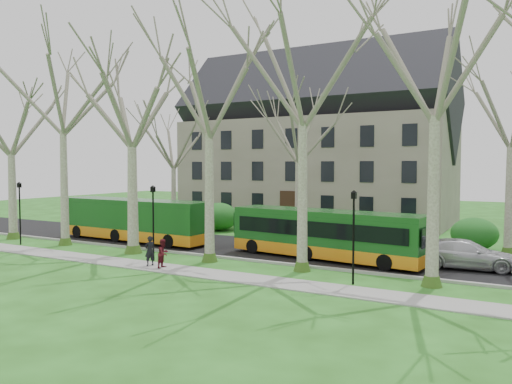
# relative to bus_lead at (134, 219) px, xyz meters

# --- Properties ---
(ground) EXTENTS (120.00, 120.00, 0.00)m
(ground) POSITION_rel_bus_lead_xyz_m (12.04, -3.96, -1.62)
(ground) COLOR #275C1A
(ground) RESTS_ON ground
(sidewalk) EXTENTS (70.00, 2.00, 0.06)m
(sidewalk) POSITION_rel_bus_lead_xyz_m (12.04, -6.46, -1.59)
(sidewalk) COLOR gray
(sidewalk) RESTS_ON ground
(road) EXTENTS (80.00, 8.00, 0.06)m
(road) POSITION_rel_bus_lead_xyz_m (12.04, 1.54, -1.59)
(road) COLOR black
(road) RESTS_ON ground
(curb) EXTENTS (80.00, 0.25, 0.14)m
(curb) POSITION_rel_bus_lead_xyz_m (12.04, -2.46, -1.55)
(curb) COLOR #A5A39E
(curb) RESTS_ON ground
(building) EXTENTS (26.50, 12.20, 16.00)m
(building) POSITION_rel_bus_lead_xyz_m (6.04, 20.04, 6.45)
(building) COLOR slate
(building) RESTS_ON ground
(tree_row_verge) EXTENTS (49.00, 7.00, 14.00)m
(tree_row_verge) POSITION_rel_bus_lead_xyz_m (12.04, -3.66, 5.38)
(tree_row_verge) COLOR gray
(tree_row_verge) RESTS_ON ground
(tree_row_far) EXTENTS (33.00, 7.00, 12.00)m
(tree_row_far) POSITION_rel_bus_lead_xyz_m (10.71, 7.04, 4.38)
(tree_row_far) COLOR gray
(tree_row_far) RESTS_ON ground
(lamp_row) EXTENTS (36.22, 0.22, 4.30)m
(lamp_row) POSITION_rel_bus_lead_xyz_m (12.04, -4.96, 0.96)
(lamp_row) COLOR black
(lamp_row) RESTS_ON ground
(hedges) EXTENTS (30.60, 8.60, 2.00)m
(hedges) POSITION_rel_bus_lead_xyz_m (7.37, 10.04, -0.62)
(hedges) COLOR #154C1B
(hedges) RESTS_ON ground
(bus_lead) EXTENTS (12.55, 3.14, 3.11)m
(bus_lead) POSITION_rel_bus_lead_xyz_m (0.00, 0.00, 0.00)
(bus_lead) COLOR #164F1A
(bus_lead) RESTS_ON road
(bus_follow) EXTENTS (12.00, 4.00, 2.94)m
(bus_follow) POSITION_rel_bus_lead_xyz_m (14.71, 0.11, -0.08)
(bus_follow) COLOR #164F1A
(bus_follow) RESTS_ON road
(sedan) EXTENTS (5.50, 2.74, 1.54)m
(sedan) POSITION_rel_bus_lead_xyz_m (22.26, 1.13, -0.79)
(sedan) COLOR #BABBBF
(sedan) RESTS_ON road
(pedestrian_a) EXTENTS (0.60, 0.70, 1.62)m
(pedestrian_a) POSITION_rel_bus_lead_xyz_m (7.01, -6.40, -0.74)
(pedestrian_a) COLOR black
(pedestrian_a) RESTS_ON sidewalk
(pedestrian_b) EXTENTS (0.64, 0.80, 1.55)m
(pedestrian_b) POSITION_rel_bus_lead_xyz_m (8.03, -6.50, -0.78)
(pedestrian_b) COLOR #55131C
(pedestrian_b) RESTS_ON sidewalk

